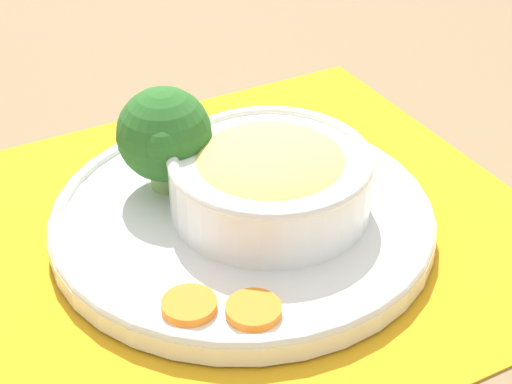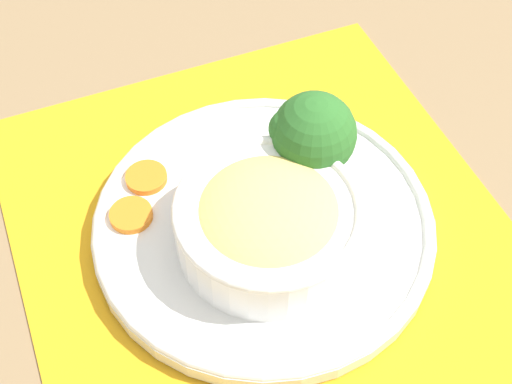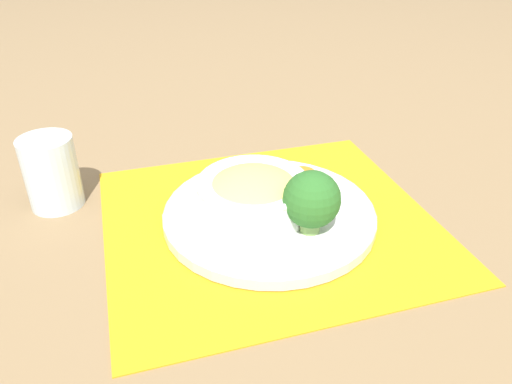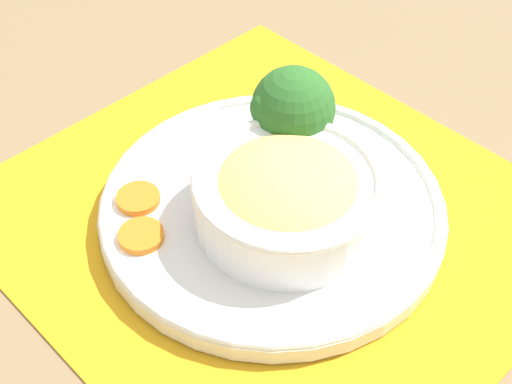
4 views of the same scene
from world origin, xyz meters
name	(u,v)px [view 4 (image 4 of 4)]	position (x,y,z in m)	size (l,w,h in m)	color
ground_plane	(272,218)	(0.00, 0.00, 0.00)	(4.00, 4.00, 0.00)	#8C704C
placemat	(272,216)	(0.00, 0.00, 0.00)	(0.44, 0.47, 0.00)	orange
plate	(272,206)	(0.00, 0.00, 0.02)	(0.31, 0.31, 0.02)	white
bowl	(287,194)	(-0.01, -0.02, 0.05)	(0.16, 0.16, 0.06)	white
broccoli_floret	(292,108)	(0.06, 0.04, 0.07)	(0.08, 0.08, 0.09)	#84AD5B
carrot_slice_near	(138,198)	(-0.08, 0.08, 0.02)	(0.04, 0.04, 0.01)	orange
carrot_slice_middle	(141,236)	(-0.11, 0.05, 0.02)	(0.04, 0.04, 0.01)	orange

